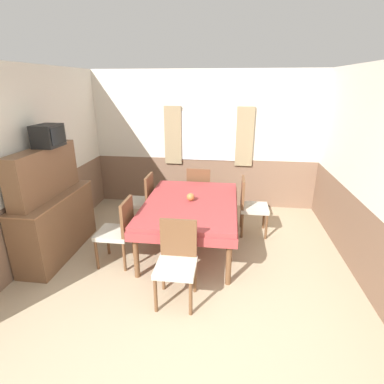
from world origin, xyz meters
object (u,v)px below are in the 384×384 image
at_px(chair_left_near, 119,229).
at_px(tv, 48,136).
at_px(dining_table, 191,208).
at_px(vase, 191,197).
at_px(sideboard, 53,211).
at_px(chair_left_far, 142,199).
at_px(chair_right_far, 250,204).
at_px(chair_head_window, 199,189).
at_px(chair_head_near, 177,259).

distance_m(chair_left_near, tv, 1.54).
distance_m(dining_table, vase, 0.16).
bearing_deg(sideboard, dining_table, 12.70).
bearing_deg(chair_left_near, chair_left_far, 0.00).
distance_m(chair_left_near, sideboard, 1.01).
xyz_separation_m(chair_left_near, chair_right_far, (1.80, 1.12, 0.00)).
bearing_deg(chair_head_window, chair_right_far, -34.39).
xyz_separation_m(chair_left_far, sideboard, (-0.99, -0.99, 0.15)).
bearing_deg(chair_head_window, chair_left_far, -145.61).
relative_size(chair_head_near, chair_right_far, 1.00).
relative_size(dining_table, vase, 16.45).
height_order(dining_table, vase, vase).
bearing_deg(dining_table, chair_head_near, -90.00).
bearing_deg(chair_left_far, chair_right_far, -90.00).
distance_m(chair_left_far, vase, 1.07).
distance_m(chair_right_far, sideboard, 2.96).
bearing_deg(chair_head_window, chair_left_near, -117.37).
distance_m(dining_table, chair_head_window, 1.18).
xyz_separation_m(chair_left_near, tv, (-0.95, 0.24, 1.19)).
bearing_deg(chair_right_far, dining_table, -58.06).
bearing_deg(chair_right_far, tv, -72.19).
relative_size(chair_head_window, chair_left_far, 1.00).
height_order(sideboard, vase, sideboard).
bearing_deg(vase, chair_left_near, -146.25).
distance_m(chair_left_far, sideboard, 1.41).
distance_m(chair_right_far, chair_left_far, 1.80).
distance_m(chair_head_near, chair_left_far, 1.96).
xyz_separation_m(chair_right_far, tv, (-2.75, -0.88, 1.19)).
relative_size(tv, vase, 3.34).
bearing_deg(chair_right_far, sideboard, -70.53).
xyz_separation_m(chair_head_window, vase, (-0.01, -1.14, 0.28)).
relative_size(chair_left_near, sideboard, 0.60).
bearing_deg(chair_left_far, chair_left_near, -180.00).
height_order(chair_left_near, chair_right_far, same).
relative_size(chair_head_window, sideboard, 0.60).
xyz_separation_m(chair_right_far, chair_left_far, (-1.80, 0.00, 0.00)).
distance_m(chair_head_window, chair_left_far, 1.09).
bearing_deg(vase, chair_right_far, 30.08).
distance_m(dining_table, chair_left_near, 1.07).
bearing_deg(tv, chair_left_far, 42.87).
relative_size(chair_head_window, vase, 8.10).
distance_m(dining_table, chair_right_far, 1.07).
height_order(chair_head_near, chair_left_far, same).
height_order(chair_left_near, sideboard, sideboard).
xyz_separation_m(dining_table, tv, (-1.85, -0.32, 1.07)).
xyz_separation_m(chair_left_near, chair_head_window, (0.90, 1.74, 0.00)).
height_order(chair_left_near, chair_head_window, same).
height_order(chair_head_near, vase, chair_head_near).
bearing_deg(dining_table, chair_left_near, -148.06).
bearing_deg(chair_head_window, sideboard, -139.73).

